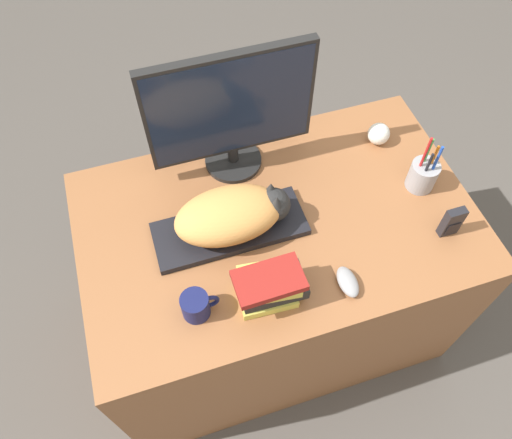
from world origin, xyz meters
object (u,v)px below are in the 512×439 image
cat (235,214)px  phone (452,222)px  pen_cup (423,175)px  baseball (379,134)px  monitor (231,111)px  coffee_mug (196,305)px  book_stack (270,285)px  computer_mouse (348,282)px  keyboard (230,229)px

cat → phone: bearing=-18.6°
pen_cup → baseball: (-0.05, 0.22, -0.02)m
monitor → pen_cup: bearing=-26.7°
coffee_mug → book_stack: book_stack is taller
coffee_mug → book_stack: bearing=-3.9°
cat → coffee_mug: size_ratio=3.30×
phone → book_stack: 0.59m
pen_cup → computer_mouse: bearing=-144.7°
keyboard → coffee_mug: coffee_mug is taller
keyboard → cat: 0.08m
computer_mouse → keyboard: bearing=134.1°
keyboard → coffee_mug: (-0.16, -0.23, 0.03)m
book_stack → keyboard: bearing=100.7°
keyboard → monitor: 0.36m
coffee_mug → computer_mouse: bearing=-6.7°
keyboard → cat: size_ratio=1.32×
computer_mouse → baseball: size_ratio=1.34×
cat → computer_mouse: cat is taller
cat → computer_mouse: (0.25, -0.28, -0.07)m
keyboard → computer_mouse: (0.27, -0.28, 0.01)m
monitor → computer_mouse: 0.61m
monitor → phone: monitor is taller
baseball → phone: size_ratio=0.68×
monitor → book_stack: (-0.04, -0.51, -0.18)m
cat → phone: (0.62, -0.21, -0.03)m
cat → book_stack: size_ratio=1.74×
keyboard → book_stack: size_ratio=2.30×
cat → coffee_mug: (-0.18, -0.23, -0.05)m
monitor → book_stack: 0.54m
keyboard → pen_cup: (0.64, -0.02, 0.04)m
monitor → pen_cup: size_ratio=2.35×
pen_cup → monitor: bearing=153.3°
computer_mouse → coffee_mug: coffee_mug is taller
book_stack → phone: bearing=3.4°
pen_cup → book_stack: pen_cup is taller
cat → baseball: (0.58, 0.20, -0.05)m
keyboard → monitor: bearing=71.3°
book_stack → cat: bearing=96.4°
keyboard → coffee_mug: bearing=-125.0°
coffee_mug → baseball: size_ratio=1.42×
keyboard → computer_mouse: size_ratio=4.62×
cat → pen_cup: pen_cup is taller
baseball → phone: phone is taller
keyboard → cat: (0.02, 0.00, 0.08)m
cat → phone: 0.65m
monitor → baseball: monitor is taller
cat → book_stack: 0.25m
monitor → computer_mouse: monitor is taller
phone → coffee_mug: bearing=-178.5°
baseball → book_stack: bearing=-141.0°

